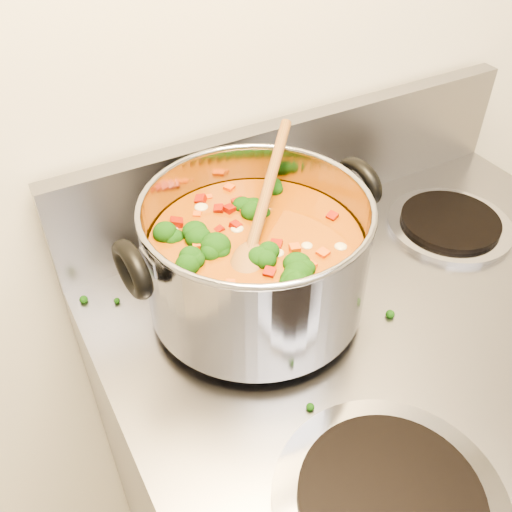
{
  "coord_description": "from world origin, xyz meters",
  "views": [
    {
      "loc": [
        -0.38,
        0.84,
        1.47
      ],
      "look_at": [
        -0.13,
        1.31,
        1.01
      ],
      "focal_mm": 40.0,
      "sensor_mm": 36.0,
      "label": 1
    }
  ],
  "objects": [
    {
      "name": "electric_range",
      "position": [
        0.04,
        1.16,
        0.47
      ],
      "size": [
        0.77,
        0.69,
        1.08
      ],
      "color": "gray",
      "rests_on": "ground"
    },
    {
      "name": "cooktop_crumbs",
      "position": [
        -0.3,
        1.35,
        0.92
      ],
      "size": [
        0.09,
        0.24,
        0.01
      ],
      "color": "black",
      "rests_on": "electric_range"
    },
    {
      "name": "stockpot",
      "position": [
        -0.13,
        1.31,
        1.01
      ],
      "size": [
        0.33,
        0.28,
        0.17
      ],
      "rotation": [
        0.0,
        0.0,
        0.06
      ],
      "color": "#9C9CA3",
      "rests_on": "electric_range"
    },
    {
      "name": "wooden_spoon",
      "position": [
        -0.12,
        1.31,
        1.05
      ],
      "size": [
        0.19,
        0.2,
        0.09
      ],
      "rotation": [
        0.0,
        0.0,
        0.82
      ],
      "color": "brown",
      "rests_on": "stockpot"
    }
  ]
}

